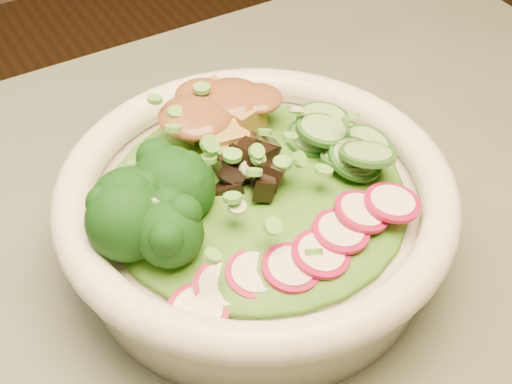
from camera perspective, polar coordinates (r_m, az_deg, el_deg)
salad_bowl at (r=0.50m, az=-0.00°, el=-1.66°), size 0.28×0.28×0.08m
lettuce_bed at (r=0.49m, az=0.00°, el=0.08°), size 0.21×0.21×0.02m
broccoli_florets at (r=0.46m, az=-6.87°, el=-1.35°), size 0.10×0.09×0.05m
radish_slices at (r=0.45m, az=4.73°, el=-4.61°), size 0.12×0.07×0.02m
cucumber_slices at (r=0.51m, az=6.65°, el=3.62°), size 0.09×0.09×0.04m
mushroom_heap at (r=0.49m, az=-0.74°, el=2.21°), size 0.09×0.09×0.04m
tofu_cubes at (r=0.52m, az=-3.40°, el=5.38°), size 0.10×0.08×0.04m
peanut_sauce at (r=0.52m, az=-3.46°, el=6.55°), size 0.07×0.06×0.02m
scallion_garnish at (r=0.47m, az=0.00°, el=2.28°), size 0.20×0.20×0.02m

